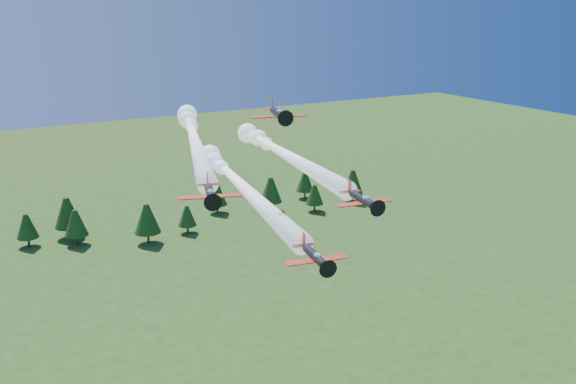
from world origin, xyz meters
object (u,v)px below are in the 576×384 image
plane_lead (238,182)px  plane_right (281,152)px  plane_slot (278,114)px  plane_left (193,136)px

plane_lead → plane_right: plane_right is taller
plane_right → plane_slot: plane_slot is taller
plane_left → plane_slot: bearing=-66.5°
plane_left → plane_slot: plane_slot is taller
plane_left → plane_slot: size_ratio=7.11×
plane_lead → plane_slot: size_ratio=6.87×
plane_lead → plane_left: 12.79m
plane_lead → plane_right: bearing=40.7°
plane_right → plane_slot: (-11.04, -19.01, 9.99)m
plane_slot → plane_left: bearing=110.1°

